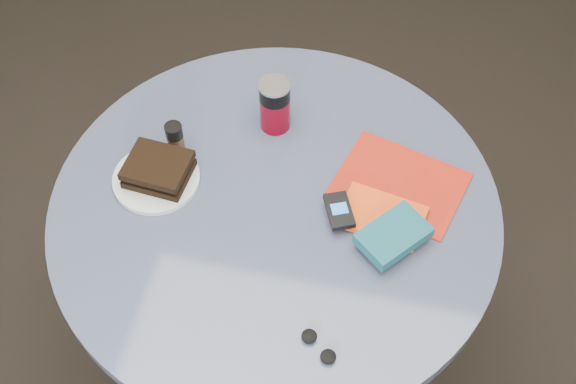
% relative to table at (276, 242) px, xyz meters
% --- Properties ---
extents(ground, '(4.00, 4.00, 0.00)m').
position_rel_table_xyz_m(ground, '(0.00, 0.00, -0.59)').
color(ground, black).
rests_on(ground, ground).
extents(table, '(1.00, 1.00, 0.75)m').
position_rel_table_xyz_m(table, '(0.00, 0.00, 0.00)').
color(table, black).
rests_on(table, ground).
extents(plate, '(0.21, 0.21, 0.01)m').
position_rel_table_xyz_m(plate, '(-0.28, 0.00, 0.17)').
color(plate, silver).
rests_on(plate, table).
extents(sandwich, '(0.15, 0.13, 0.05)m').
position_rel_table_xyz_m(sandwich, '(-0.27, 0.01, 0.20)').
color(sandwich, black).
rests_on(sandwich, plate).
extents(soda_can, '(0.09, 0.09, 0.14)m').
position_rel_table_xyz_m(soda_can, '(-0.05, 0.22, 0.23)').
color(soda_can, maroon).
rests_on(soda_can, table).
extents(pepper_grinder, '(0.05, 0.05, 0.09)m').
position_rel_table_xyz_m(pepper_grinder, '(-0.25, 0.09, 0.21)').
color(pepper_grinder, '#49301F').
rests_on(pepper_grinder, table).
extents(magazine, '(0.32, 0.27, 0.00)m').
position_rel_table_xyz_m(magazine, '(0.26, 0.11, 0.17)').
color(magazine, '#9C1A0E').
rests_on(magazine, table).
extents(red_book, '(0.20, 0.15, 0.01)m').
position_rel_table_xyz_m(red_book, '(0.24, 0.01, 0.18)').
color(red_book, '#D14110').
rests_on(red_book, magazine).
extents(novel, '(0.17, 0.17, 0.03)m').
position_rel_table_xyz_m(novel, '(0.27, -0.05, 0.20)').
color(novel, '#114655').
rests_on(novel, red_book).
extents(mp3_player, '(0.08, 0.10, 0.02)m').
position_rel_table_xyz_m(mp3_player, '(0.14, -0.01, 0.19)').
color(mp3_player, black).
rests_on(mp3_player, red_book).
extents(headphones, '(0.09, 0.08, 0.02)m').
position_rel_table_xyz_m(headphones, '(0.16, -0.32, 0.17)').
color(headphones, black).
rests_on(headphones, table).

